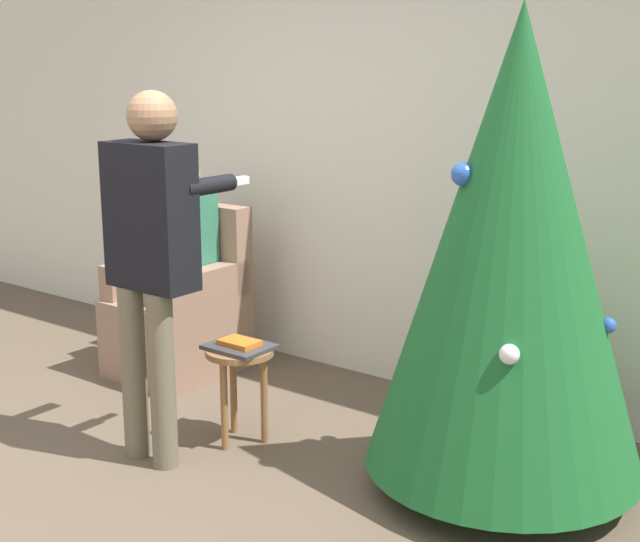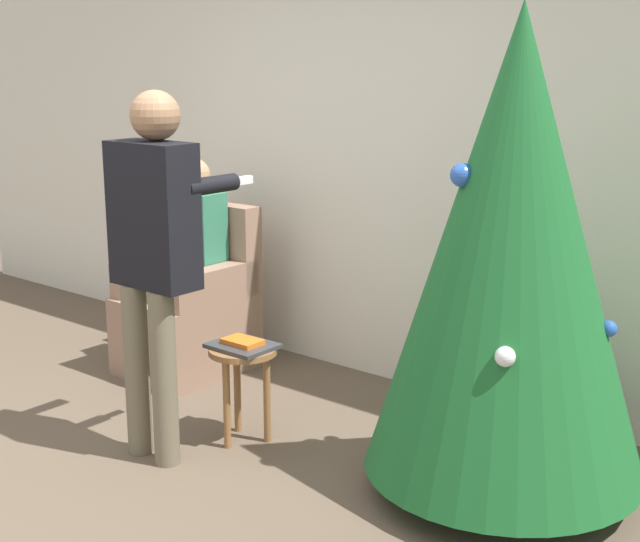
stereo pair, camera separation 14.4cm
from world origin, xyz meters
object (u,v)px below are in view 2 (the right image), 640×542
(person_seated, at_px, (186,255))
(person_standing, at_px, (154,242))
(christmas_tree, at_px, (512,247))
(armchair, at_px, (191,313))
(side_stool, at_px, (243,367))

(person_seated, relative_size, person_standing, 0.75)
(person_seated, bearing_deg, christmas_tree, -5.41)
(armchair, bearing_deg, christmas_tree, -6.10)
(armchair, bearing_deg, person_standing, -49.59)
(side_stool, bearing_deg, armchair, 150.15)
(person_standing, bearing_deg, christmas_tree, 25.44)
(person_standing, bearing_deg, person_seated, 131.25)
(christmas_tree, xyz_separation_m, person_seated, (-2.24, 0.21, -0.39))
(christmas_tree, relative_size, person_standing, 1.21)
(side_stool, bearing_deg, christmas_tree, 14.64)
(person_standing, bearing_deg, armchair, 130.41)
(christmas_tree, distance_m, person_seated, 2.29)
(christmas_tree, height_order, person_seated, christmas_tree)
(armchair, distance_m, person_standing, 1.40)
(person_standing, bearing_deg, side_stool, 61.52)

